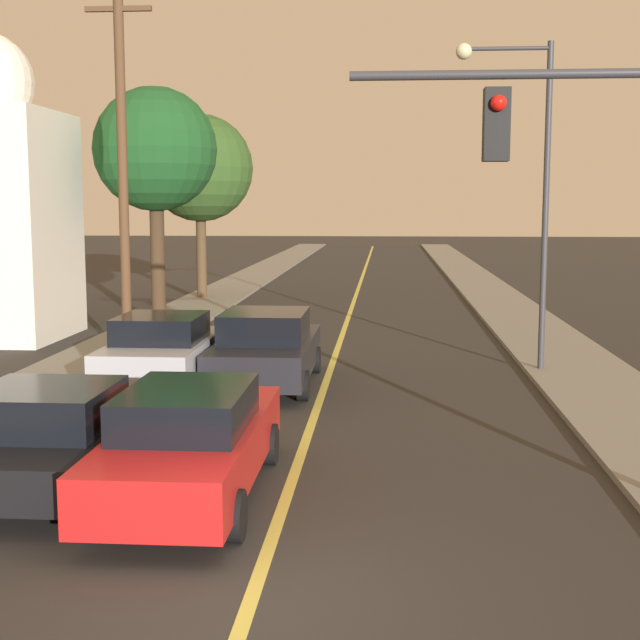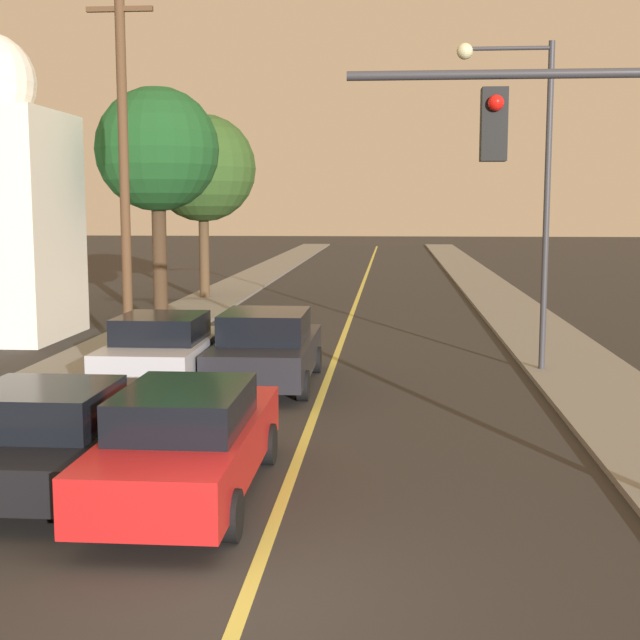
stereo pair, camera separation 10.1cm
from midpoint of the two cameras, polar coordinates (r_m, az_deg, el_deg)
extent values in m
plane|color=#2D2B28|center=(9.14, -4.49, -17.53)|extent=(200.00, 200.00, 0.00)
cube|color=#2D2B28|center=(44.37, 2.88, 2.44)|extent=(8.97, 80.00, 0.01)
cube|color=#D1C14C|center=(44.37, 2.88, 2.45)|extent=(0.16, 76.00, 0.00)
cube|color=gray|center=(44.91, -4.46, 2.56)|extent=(2.50, 80.00, 0.12)
cube|color=gray|center=(44.56, 10.28, 2.42)|extent=(2.50, 80.00, 0.12)
cube|color=red|center=(12.00, -8.16, -8.15)|extent=(1.76, 4.95, 0.68)
cube|color=black|center=(11.66, -8.43, -5.57)|extent=(1.55, 2.23, 0.52)
cylinder|color=black|center=(13.72, -10.14, -7.68)|extent=(0.22, 0.62, 0.62)
cylinder|color=black|center=(13.40, -3.15, -7.94)|extent=(0.22, 0.62, 0.62)
cylinder|color=black|center=(10.91, -14.32, -11.79)|extent=(0.22, 0.62, 0.62)
cylinder|color=black|center=(10.50, -5.47, -12.35)|extent=(0.22, 0.62, 0.62)
cube|color=black|center=(19.06, -3.28, -2.24)|extent=(1.96, 4.75, 0.70)
cube|color=black|center=(18.78, -3.38, -0.36)|extent=(1.73, 2.14, 0.61)
cylinder|color=black|center=(20.70, -5.28, -2.48)|extent=(0.22, 0.61, 0.61)
cylinder|color=black|center=(20.46, -0.12, -2.56)|extent=(0.22, 0.61, 0.61)
cylinder|color=black|center=(17.86, -6.90, -4.09)|extent=(0.22, 0.61, 0.61)
cylinder|color=black|center=(17.59, -0.91, -4.22)|extent=(0.22, 0.61, 0.61)
cube|color=black|center=(12.76, -16.71, -7.68)|extent=(1.98, 4.10, 0.56)
cube|color=black|center=(12.48, -17.08, -5.38)|extent=(1.74, 1.84, 0.56)
cylinder|color=black|center=(14.32, -18.34, -7.26)|extent=(0.22, 0.64, 0.64)
cylinder|color=black|center=(13.70, -11.02, -7.67)|extent=(0.22, 0.64, 0.64)
cylinder|color=black|center=(11.38, -14.52, -10.93)|extent=(0.22, 0.64, 0.64)
cube|color=#A5A8B2|center=(18.47, -9.79, -2.41)|extent=(1.86, 4.18, 0.77)
cube|color=black|center=(18.21, -9.97, -0.50)|extent=(1.63, 1.88, 0.52)
cylinder|color=black|center=(20.00, -11.30, -2.81)|extent=(0.22, 0.70, 0.70)
cylinder|color=black|center=(19.59, -6.32, -2.93)|extent=(0.22, 0.70, 0.70)
cylinder|color=black|center=(17.56, -13.61, -4.30)|extent=(0.22, 0.70, 0.70)
cylinder|color=black|center=(17.10, -7.97, -4.48)|extent=(0.22, 0.70, 0.70)
cylinder|color=#333338|center=(11.65, 12.42, 15.11)|extent=(4.08, 0.12, 0.12)
cube|color=black|center=(11.55, 11.31, 12.16)|extent=(0.32, 0.28, 0.90)
sphere|color=red|center=(11.40, 11.45, 13.47)|extent=(0.20, 0.20, 0.20)
cylinder|color=#333338|center=(20.70, 14.44, 6.93)|extent=(0.14, 0.14, 7.28)
cylinder|color=#333338|center=(20.84, 12.09, 16.64)|extent=(1.89, 0.09, 0.09)
sphere|color=beige|center=(20.74, 9.39, 16.61)|extent=(0.36, 0.36, 0.36)
cylinder|color=#513823|center=(22.29, -12.30, 9.10)|extent=(0.24, 0.24, 8.91)
cube|color=#513823|center=(22.75, -12.58, 18.85)|extent=(1.60, 0.12, 0.12)
cylinder|color=#4C3823|center=(36.25, -7.35, 4.36)|extent=(0.40, 0.40, 3.67)
sphere|color=#2D4C1E|center=(36.23, -7.44, 9.62)|extent=(4.25, 4.25, 4.25)
cylinder|color=#3D2B1C|center=(27.88, -10.11, 3.82)|extent=(0.44, 0.44, 4.08)
sphere|color=#19471E|center=(27.88, -10.27, 10.71)|extent=(3.75, 3.75, 3.75)
camera|label=1|loc=(0.05, -89.83, 0.02)|focal=50.00mm
camera|label=2|loc=(0.05, 90.17, -0.02)|focal=50.00mm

